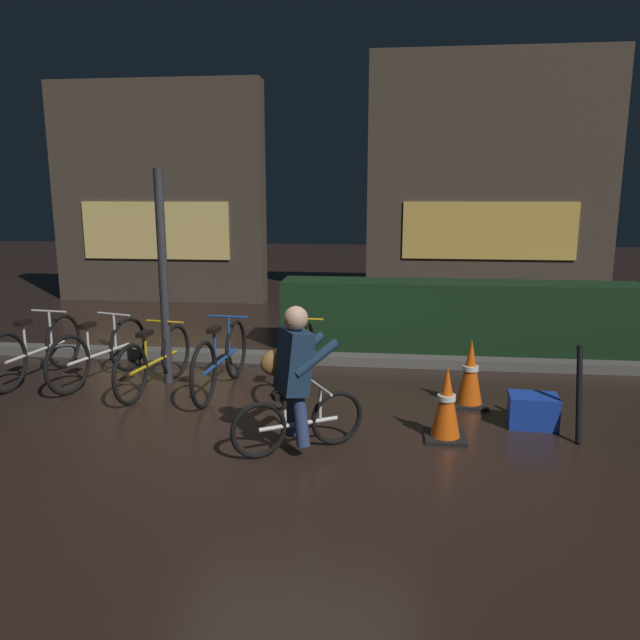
{
  "coord_description": "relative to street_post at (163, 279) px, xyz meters",
  "views": [
    {
      "loc": [
        0.89,
        -5.32,
        2.15
      ],
      "look_at": [
        0.2,
        0.6,
        0.9
      ],
      "focal_mm": 34.61,
      "sensor_mm": 36.0,
      "label": 1
    }
  ],
  "objects": [
    {
      "name": "traffic_cone_far",
      "position": [
        3.33,
        -0.39,
        -0.86
      ],
      "size": [
        0.36,
        0.36,
        0.69
      ],
      "color": "black",
      "rests_on": "ground"
    },
    {
      "name": "parked_bike_right_mid",
      "position": [
        1.52,
        -0.11,
        -0.85
      ],
      "size": [
        0.46,
        1.65,
        0.76
      ],
      "rotation": [
        0.0,
        0.0,
        1.51
      ],
      "color": "black",
      "rests_on": "ground"
    },
    {
      "name": "hedge_row",
      "position": [
        3.42,
        1.9,
        -0.72
      ],
      "size": [
        4.8,
        0.7,
        0.95
      ],
      "primitive_type": "cube",
      "color": "black",
      "rests_on": "ground"
    },
    {
      "name": "parked_bike_left_mid",
      "position": [
        -0.78,
        -0.06,
        -0.85
      ],
      "size": [
        0.54,
        1.59,
        0.75
      ],
      "rotation": [
        0.0,
        0.0,
        1.3
      ],
      "color": "black",
      "rests_on": "ground"
    },
    {
      "name": "parked_bike_leftmost",
      "position": [
        -1.55,
        -0.06,
        -0.84
      ],
      "size": [
        0.46,
        1.66,
        0.77
      ],
      "rotation": [
        0.0,
        0.0,
        1.46
      ],
      "color": "black",
      "rests_on": "ground"
    },
    {
      "name": "sidewalk_curb",
      "position": [
        1.62,
        1.0,
        -1.13
      ],
      "size": [
        12.0,
        0.24,
        0.12
      ],
      "primitive_type": "cube",
      "color": "#56544F",
      "rests_on": "ground"
    },
    {
      "name": "traffic_cone_near",
      "position": [
        3.01,
        -1.3,
        -0.87
      ],
      "size": [
        0.36,
        0.36,
        0.67
      ],
      "color": "black",
      "rests_on": "ground"
    },
    {
      "name": "cyclist",
      "position": [
        1.73,
        -1.7,
        -0.56
      ],
      "size": [
        1.05,
        0.64,
        1.25
      ],
      "rotation": [
        0.0,
        0.0,
        0.53
      ],
      "color": "black",
      "rests_on": "ground"
    },
    {
      "name": "parked_bike_center_left",
      "position": [
        -0.04,
        -0.28,
        -0.86
      ],
      "size": [
        0.46,
        1.57,
        0.73
      ],
      "rotation": [
        0.0,
        0.0,
        1.42
      ],
      "color": "black",
      "rests_on": "ground"
    },
    {
      "name": "storefront_left",
      "position": [
        -2.04,
        5.3,
        0.9
      ],
      "size": [
        4.16,
        0.54,
        4.2
      ],
      "color": "#42382D",
      "rests_on": "ground"
    },
    {
      "name": "closed_umbrella",
      "position": [
        4.17,
        -1.15,
        -0.78
      ],
      "size": [
        0.08,
        0.33,
        0.82
      ],
      "primitive_type": "cylinder",
      "rotation": [
        0.0,
        0.34,
        1.47
      ],
      "color": "black",
      "rests_on": "ground"
    },
    {
      "name": "parked_bike_center_right",
      "position": [
        0.69,
        -0.24,
        -0.83
      ],
      "size": [
        0.46,
        1.72,
        0.79
      ],
      "rotation": [
        0.0,
        0.0,
        1.5
      ],
      "color": "black",
      "rests_on": "ground"
    },
    {
      "name": "storefront_right",
      "position": [
        4.36,
        6.0,
        1.17
      ],
      "size": [
        4.71,
        0.54,
        4.75
      ],
      "color": "#42382D",
      "rests_on": "ground"
    },
    {
      "name": "street_post",
      "position": [
        0.0,
        0.0,
        0.0
      ],
      "size": [
        0.1,
        0.1,
        2.39
      ],
      "primitive_type": "cylinder",
      "color": "#2D2D33",
      "rests_on": "ground"
    },
    {
      "name": "ground_plane",
      "position": [
        1.62,
        -1.2,
        -1.19
      ],
      "size": [
        40.0,
        40.0,
        0.0
      ],
      "primitive_type": "plane",
      "color": "black"
    },
    {
      "name": "blue_crate",
      "position": [
        3.85,
        -0.9,
        -1.04
      ],
      "size": [
        0.47,
        0.36,
        0.3
      ],
      "primitive_type": "cube",
      "rotation": [
        0.0,
        0.0,
        -0.09
      ],
      "color": "#193DB7",
      "rests_on": "ground"
    }
  ]
}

